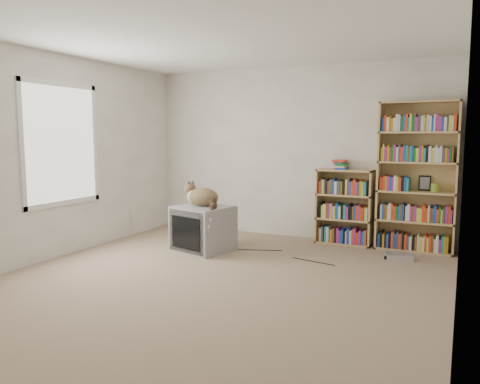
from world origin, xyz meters
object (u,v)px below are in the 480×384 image
at_px(bookcase_tall, 417,181).
at_px(dvd_player, 399,256).
at_px(cat, 204,200).
at_px(bookcase_short, 344,209).
at_px(crt_tv, 204,228).

bearing_deg(bookcase_tall, dvd_player, -101.69).
bearing_deg(bookcase_tall, cat, -153.86).
height_order(bookcase_short, dvd_player, bookcase_short).
distance_m(cat, bookcase_tall, 2.77).
relative_size(bookcase_tall, bookcase_short, 1.86).
height_order(crt_tv, dvd_player, crt_tv).
bearing_deg(cat, dvd_player, 22.86).
relative_size(crt_tv, bookcase_short, 0.78).
height_order(cat, bookcase_tall, bookcase_tall).
relative_size(cat, bookcase_tall, 0.33).
height_order(cat, bookcase_short, bookcase_short).
bearing_deg(crt_tv, bookcase_short, 51.76).
distance_m(bookcase_tall, bookcase_short, 1.02).
distance_m(crt_tv, bookcase_short, 1.98).
relative_size(crt_tv, bookcase_tall, 0.42).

